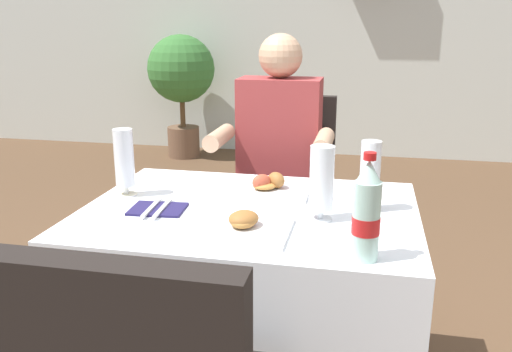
% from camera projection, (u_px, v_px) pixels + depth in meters
% --- Properties ---
extents(back_wall, '(11.00, 0.12, 2.98)m').
position_uv_depth(back_wall, '(329.00, 3.00, 5.18)').
color(back_wall, silver).
rests_on(back_wall, ground).
extents(main_dining_table, '(1.06, 0.79, 0.73)m').
position_uv_depth(main_dining_table, '(250.00, 259.00, 1.76)').
color(main_dining_table, white).
rests_on(main_dining_table, ground).
extents(chair_far_diner_seat, '(0.44, 0.50, 0.97)m').
position_uv_depth(chair_far_diner_seat, '(286.00, 188.00, 2.50)').
color(chair_far_diner_seat, black).
rests_on(chair_far_diner_seat, ground).
extents(seated_diner_far, '(0.50, 0.46, 1.26)m').
position_uv_depth(seated_diner_far, '(277.00, 161.00, 2.36)').
color(seated_diner_far, '#282D42').
rests_on(seated_diner_far, ground).
extents(plate_near_camera, '(0.24, 0.24, 0.06)m').
position_uv_depth(plate_near_camera, '(246.00, 226.00, 1.52)').
color(plate_near_camera, white).
rests_on(plate_near_camera, main_dining_table).
extents(plate_far_diner, '(0.24, 0.24, 0.07)m').
position_uv_depth(plate_far_diner, '(273.00, 187.00, 1.88)').
color(plate_far_diner, white).
rests_on(plate_far_diner, main_dining_table).
extents(beer_glass_left, '(0.07, 0.07, 0.23)m').
position_uv_depth(beer_glass_left, '(322.00, 183.00, 1.58)').
color(beer_glass_left, white).
rests_on(beer_glass_left, main_dining_table).
extents(beer_glass_middle, '(0.07, 0.07, 0.23)m').
position_uv_depth(beer_glass_middle, '(124.00, 163.00, 1.81)').
color(beer_glass_middle, white).
rests_on(beer_glass_middle, main_dining_table).
extents(beer_glass_right, '(0.07, 0.07, 0.22)m').
position_uv_depth(beer_glass_right, '(370.00, 176.00, 1.67)').
color(beer_glass_right, white).
rests_on(beer_glass_right, main_dining_table).
extents(cola_bottle_primary, '(0.07, 0.07, 0.28)m').
position_uv_depth(cola_bottle_primary, '(366.00, 214.00, 1.31)').
color(cola_bottle_primary, silver).
rests_on(cola_bottle_primary, main_dining_table).
extents(napkin_cutlery_set, '(0.18, 0.19, 0.01)m').
position_uv_depth(napkin_cutlery_set, '(158.00, 209.00, 1.69)').
color(napkin_cutlery_set, '#231E4C').
rests_on(napkin_cutlery_set, main_dining_table).
extents(potted_plant_corner, '(0.65, 0.65, 1.20)m').
position_uv_depth(potted_plant_corner, '(181.00, 76.00, 5.20)').
color(potted_plant_corner, brown).
rests_on(potted_plant_corner, ground).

